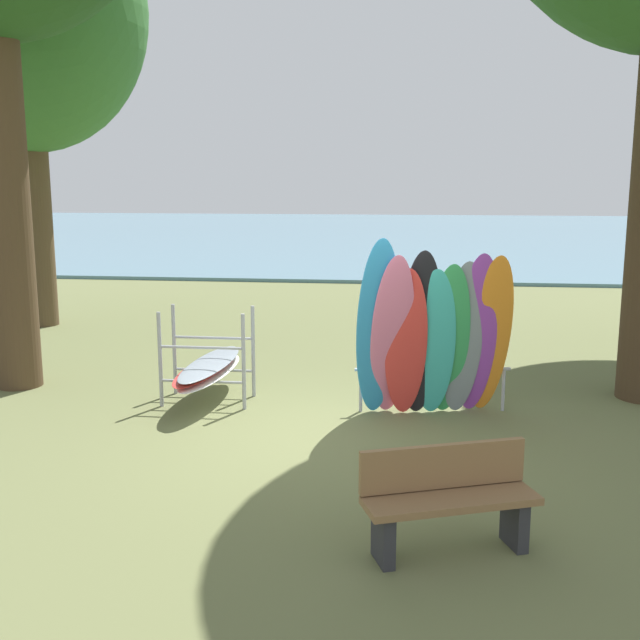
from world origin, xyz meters
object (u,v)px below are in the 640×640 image
Objects in this scene: tree_mid_behind at (23,11)px; board_storage_rack at (209,367)px; park_bench at (448,497)px; leaning_board_pile at (434,338)px.

tree_mid_behind is 8.68m from board_storage_rack.
tree_mid_behind is at bearing 131.60° from park_bench.
tree_mid_behind is 5.97× the size of park_bench.
board_storage_rack is 4.85m from park_bench.
park_bench is (7.66, -8.63, -5.53)m from tree_mid_behind.
leaning_board_pile reaches higher than board_storage_rack.
tree_mid_behind is at bearing 134.30° from board_storage_rack.
board_storage_rack is at bearing 127.85° from park_bench.
board_storage_rack reaches higher than park_bench.
leaning_board_pile is (7.62, -5.16, -4.97)m from tree_mid_behind.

